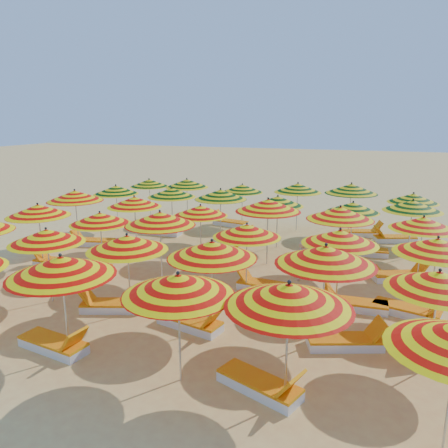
{
  "coord_description": "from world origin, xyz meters",
  "views": [
    {
      "loc": [
        4.95,
        -13.23,
        5.19
      ],
      "look_at": [
        0.0,
        0.5,
        1.6
      ],
      "focal_mm": 35.0,
      "sensor_mm": 36.0,
      "label": 1
    }
  ],
  "objects_px": {
    "umbrella_9": "(212,250)",
    "umbrella_26": "(221,194)",
    "umbrella_29": "(413,206)",
    "lounger_21": "(362,233)",
    "umbrella_25": "(172,193)",
    "umbrella_27": "(278,201)",
    "lounger_16": "(401,276)",
    "lounger_20": "(230,222)",
    "umbrella_2": "(61,266)",
    "umbrella_19": "(134,202)",
    "umbrella_3": "(178,285)",
    "lounger_6": "(347,341)",
    "umbrella_32": "(242,188)",
    "lounger_13": "(92,242)",
    "umbrella_16": "(340,237)",
    "umbrella_14": "(160,219)",
    "lounger_5": "(191,322)",
    "lounger_10": "(264,286)",
    "umbrella_12": "(38,210)",
    "umbrella_28": "(353,207)",
    "lounger_22": "(394,238)",
    "umbrella_35": "(413,198)",
    "umbrella_20": "(200,211)",
    "lounger_18": "(234,239)",
    "umbrella_22": "(340,213)",
    "umbrella_34": "(351,189)",
    "lounger_1": "(55,344)",
    "umbrella_18": "(75,196)",
    "beachgoer_a": "(301,260)",
    "lounger_9": "(88,268)",
    "umbrella_31": "(187,183)",
    "lounger_8": "(57,263)",
    "lounger_12": "(408,310)",
    "umbrella_13": "(100,218)",
    "umbrella_23": "(423,223)",
    "umbrella_17": "(437,246)",
    "umbrella_4": "(289,296)",
    "lounger_15": "(352,270)",
    "umbrella_7": "(47,236)",
    "umbrella_33": "(298,188)",
    "umbrella_30": "(149,183)",
    "lounger_14": "(216,257)",
    "umbrella_21": "(268,205)",
    "lounger_19": "(363,251)",
    "umbrella_15": "(247,231)"
  },
  "relations": [
    {
      "from": "umbrella_3",
      "to": "lounger_20",
      "type": "bearing_deg",
      "value": 104.72
    },
    {
      "from": "umbrella_29",
      "to": "umbrella_35",
      "type": "relative_size",
      "value": 1.02
    },
    {
      "from": "umbrella_2",
      "to": "lounger_13",
      "type": "relative_size",
      "value": 1.4
    },
    {
      "from": "lounger_9",
      "to": "lounger_22",
      "type": "xyz_separation_m",
      "value": [
        9.96,
        7.58,
        0.0
      ]
    },
    {
      "from": "umbrella_31",
      "to": "lounger_5",
      "type": "relative_size",
      "value": 1.28
    },
    {
      "from": "lounger_18",
      "to": "umbrella_22",
      "type": "bearing_deg",
      "value": -51.97
    },
    {
      "from": "umbrella_25",
      "to": "umbrella_27",
      "type": "xyz_separation_m",
      "value": [
        4.78,
        -0.17,
        -0.04
      ]
    },
    {
      "from": "umbrella_21",
      "to": "lounger_6",
      "type": "xyz_separation_m",
      "value": [
        3.21,
        -5.12,
        -2.01
      ]
    },
    {
      "from": "umbrella_16",
      "to": "umbrella_14",
      "type": "bearing_deg",
      "value": -178.43
    },
    {
      "from": "lounger_5",
      "to": "umbrella_29",
      "type": "bearing_deg",
      "value": 68.43
    },
    {
      "from": "umbrella_3",
      "to": "lounger_6",
      "type": "relative_size",
      "value": 1.48
    },
    {
      "from": "umbrella_31",
      "to": "lounger_8",
      "type": "bearing_deg",
      "value": -101.73
    },
    {
      "from": "umbrella_16",
      "to": "umbrella_23",
      "type": "xyz_separation_m",
      "value": [
        2.3,
        2.65,
        -0.02
      ]
    },
    {
      "from": "umbrella_19",
      "to": "umbrella_22",
      "type": "relative_size",
      "value": 0.89
    },
    {
      "from": "umbrella_18",
      "to": "beachgoer_a",
      "type": "distance_m",
      "value": 9.47
    },
    {
      "from": "umbrella_4",
      "to": "umbrella_18",
      "type": "xyz_separation_m",
      "value": [
        -10.2,
        7.2,
        -0.05
      ]
    },
    {
      "from": "umbrella_17",
      "to": "lounger_14",
      "type": "height_order",
      "value": "umbrella_17"
    },
    {
      "from": "umbrella_28",
      "to": "umbrella_31",
      "type": "xyz_separation_m",
      "value": [
        -8.11,
        2.7,
        0.13
      ]
    },
    {
      "from": "umbrella_33",
      "to": "lounger_8",
      "type": "distance_m",
      "value": 10.8
    },
    {
      "from": "lounger_5",
      "to": "lounger_10",
      "type": "height_order",
      "value": "same"
    },
    {
      "from": "umbrella_12",
      "to": "lounger_10",
      "type": "distance_m",
      "value": 8.23
    },
    {
      "from": "lounger_8",
      "to": "beachgoer_a",
      "type": "bearing_deg",
      "value": -170.66
    },
    {
      "from": "umbrella_19",
      "to": "lounger_21",
      "type": "distance_m",
      "value": 10.08
    },
    {
      "from": "lounger_16",
      "to": "lounger_20",
      "type": "relative_size",
      "value": 1.01
    },
    {
      "from": "umbrella_9",
      "to": "umbrella_26",
      "type": "relative_size",
      "value": 0.96
    },
    {
      "from": "lounger_18",
      "to": "umbrella_12",
      "type": "bearing_deg",
      "value": -160.86
    },
    {
      "from": "umbrella_22",
      "to": "lounger_10",
      "type": "distance_m",
      "value": 3.61
    },
    {
      "from": "umbrella_4",
      "to": "lounger_15",
      "type": "relative_size",
      "value": 1.37
    },
    {
      "from": "umbrella_20",
      "to": "lounger_18",
      "type": "xyz_separation_m",
      "value": [
        0.45,
        2.6,
        -1.72
      ]
    },
    {
      "from": "umbrella_20",
      "to": "umbrella_13",
      "type": "bearing_deg",
      "value": -137.54
    },
    {
      "from": "umbrella_28",
      "to": "lounger_22",
      "type": "relative_size",
      "value": 1.16
    },
    {
      "from": "umbrella_34",
      "to": "lounger_1",
      "type": "bearing_deg",
      "value": -113.76
    },
    {
      "from": "umbrella_3",
      "to": "umbrella_17",
      "type": "bearing_deg",
      "value": 43.36
    },
    {
      "from": "umbrella_33",
      "to": "umbrella_30",
      "type": "bearing_deg",
      "value": 179.62
    },
    {
      "from": "lounger_6",
      "to": "lounger_20",
      "type": "height_order",
      "value": "same"
    },
    {
      "from": "lounger_1",
      "to": "lounger_15",
      "type": "distance_m",
      "value": 9.61
    },
    {
      "from": "umbrella_30",
      "to": "lounger_8",
      "type": "height_order",
      "value": "umbrella_30"
    },
    {
      "from": "umbrella_16",
      "to": "beachgoer_a",
      "type": "bearing_deg",
      "value": 130.36
    },
    {
      "from": "umbrella_18",
      "to": "umbrella_31",
      "type": "bearing_deg",
      "value": 64.2
    },
    {
      "from": "umbrella_7",
      "to": "umbrella_12",
      "type": "height_order",
      "value": "umbrella_12"
    },
    {
      "from": "umbrella_32",
      "to": "lounger_13",
      "type": "relative_size",
      "value": 1.44
    },
    {
      "from": "umbrella_2",
      "to": "umbrella_19",
      "type": "relative_size",
      "value": 1.14
    },
    {
      "from": "lounger_6",
      "to": "lounger_12",
      "type": "relative_size",
      "value": 1.0
    },
    {
      "from": "umbrella_29",
      "to": "lounger_21",
      "type": "height_order",
      "value": "umbrella_29"
    },
    {
      "from": "lounger_22",
      "to": "umbrella_7",
      "type": "bearing_deg",
      "value": 26.58
    },
    {
      "from": "umbrella_14",
      "to": "lounger_9",
      "type": "bearing_deg",
      "value": -177.78
    },
    {
      "from": "lounger_19",
      "to": "umbrella_15",
      "type": "bearing_deg",
      "value": 53.71
    },
    {
      "from": "umbrella_7",
      "to": "lounger_22",
      "type": "xyz_separation_m",
      "value": [
        9.4,
        9.94,
        -1.79
      ]
    },
    {
      "from": "umbrella_20",
      "to": "umbrella_35",
      "type": "xyz_separation_m",
      "value": [
        7.42,
        5.03,
        0.05
      ]
    },
    {
      "from": "umbrella_9",
      "to": "lounger_10",
      "type": "height_order",
      "value": "umbrella_9"
    }
  ]
}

